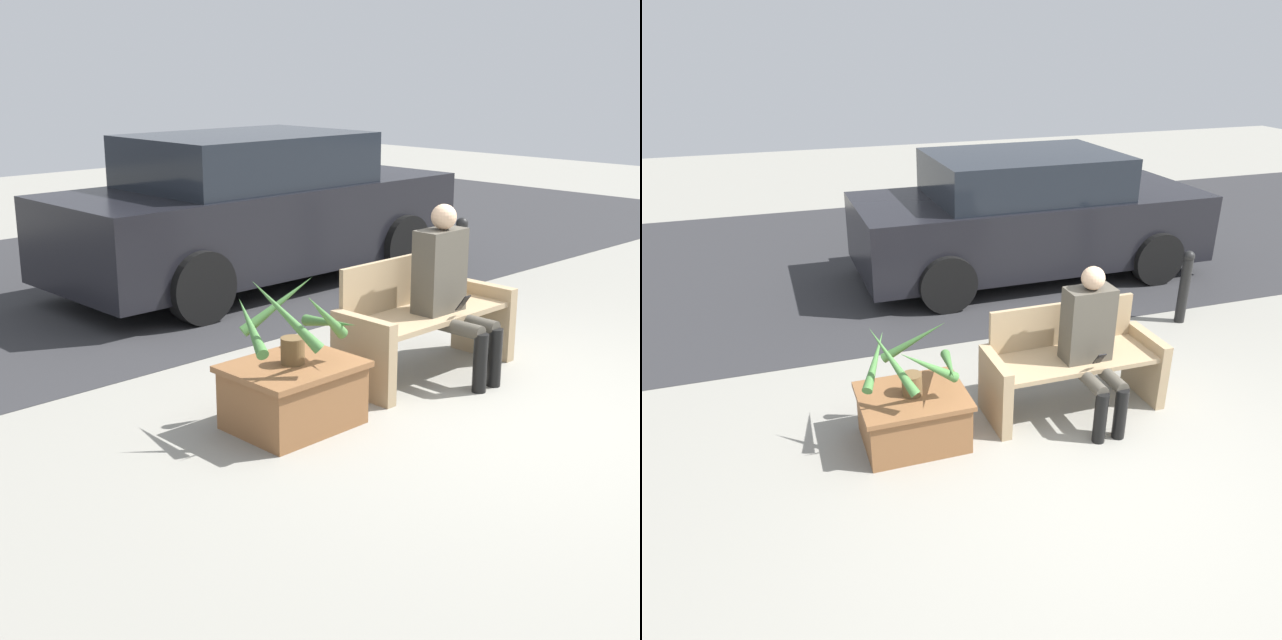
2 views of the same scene
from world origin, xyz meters
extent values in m
plane|color=gray|center=(0.00, 0.00, 0.00)|extent=(30.00, 30.00, 0.00)
cube|color=#2D2D30|center=(0.00, 5.35, 0.00)|extent=(20.00, 6.00, 0.01)
cube|color=tan|center=(-0.55, 0.87, 0.30)|extent=(0.09, 0.57, 0.60)
cube|color=tan|center=(0.88, 0.87, 0.30)|extent=(0.09, 0.57, 0.60)
cube|color=tan|center=(0.17, 0.87, 0.48)|extent=(1.34, 0.53, 0.04)
cube|color=tan|center=(0.17, 1.13, 0.69)|extent=(1.34, 0.04, 0.39)
cube|color=#4C473D|center=(0.23, 0.82, 0.81)|extent=(0.40, 0.22, 0.63)
sphere|color=tan|center=(0.23, 0.80, 1.22)|extent=(0.19, 0.19, 0.19)
cylinder|color=#4C473D|center=(0.14, 0.59, 0.44)|extent=(0.11, 0.47, 0.11)
cylinder|color=#4C473D|center=(0.32, 0.59, 0.44)|extent=(0.11, 0.47, 0.11)
cylinder|color=black|center=(0.14, 0.35, 0.22)|extent=(0.10, 0.10, 0.44)
cylinder|color=black|center=(0.32, 0.35, 0.22)|extent=(0.10, 0.10, 0.44)
cube|color=black|center=(0.23, 0.59, 0.61)|extent=(0.07, 0.09, 0.12)
cube|color=brown|center=(-1.26, 0.83, 0.22)|extent=(0.79, 0.62, 0.43)
cube|color=brown|center=(-1.26, 0.83, 0.41)|extent=(0.84, 0.67, 0.04)
cylinder|color=brown|center=(-1.26, 0.83, 0.52)|extent=(0.16, 0.16, 0.18)
cone|color=#427538|center=(-0.97, 0.77, 0.66)|extent=(0.19, 0.61, 0.19)
cone|color=#427538|center=(-1.17, 1.06, 0.77)|extent=(0.54, 0.26, 0.39)
cone|color=#427538|center=(-1.51, 0.94, 0.72)|extent=(0.32, 0.57, 0.29)
cone|color=#427538|center=(-1.43, 0.70, 0.82)|extent=(0.35, 0.43, 0.48)
cone|color=#427538|center=(-1.18, 0.60, 0.79)|extent=(0.52, 0.24, 0.42)
cube|color=black|center=(1.17, 4.08, 0.65)|extent=(4.55, 1.80, 0.86)
cube|color=black|center=(1.05, 4.08, 1.34)|extent=(2.37, 1.66, 0.53)
cylinder|color=black|center=(2.58, 3.18, 0.34)|extent=(0.69, 0.18, 0.69)
cylinder|color=black|center=(2.58, 4.98, 0.34)|extent=(0.69, 0.18, 0.69)
cylinder|color=black|center=(-0.24, 3.18, 0.34)|extent=(0.69, 0.18, 0.69)
cylinder|color=black|center=(-0.24, 4.98, 0.34)|extent=(0.69, 0.18, 0.69)
cylinder|color=black|center=(2.17, 2.08, 0.37)|extent=(0.11, 0.11, 0.74)
sphere|color=black|center=(2.17, 2.08, 0.78)|extent=(0.12, 0.12, 0.12)
camera|label=1|loc=(-4.94, -3.24, 2.31)|focal=50.00mm
camera|label=2|loc=(-2.20, -3.23, 2.99)|focal=35.00mm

